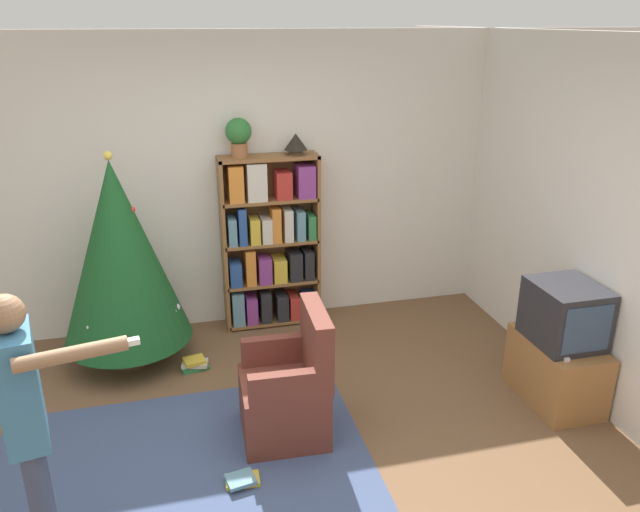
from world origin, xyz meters
The scene contains 14 objects.
ground_plane centered at (0.00, 0.00, 0.00)m, with size 14.00×14.00×0.00m, color brown.
wall_back centered at (0.00, 2.31, 1.30)m, with size 8.00×0.10×2.60m.
area_rug centered at (-0.58, 0.03, 0.00)m, with size 2.39×2.07×0.01m.
bookshelf centered at (0.33, 2.10, 0.78)m, with size 0.87×0.26×1.58m.
tv_stand centered at (2.15, 0.33, 0.25)m, with size 0.44×0.72×0.49m.
television centered at (2.15, 0.33, 0.71)m, with size 0.44×0.51×0.44m.
game_remote centered at (2.02, 0.12, 0.50)m, with size 0.04×0.12×0.02m.
christmas_tree centered at (-0.93, 1.69, 0.95)m, with size 1.02×1.02×1.77m.
armchair centered at (0.15, 0.42, 0.32)m, with size 0.59×0.58×0.92m.
standing_person centered at (-1.26, -0.36, 0.91)m, with size 0.69×0.46×1.55m.
potted_plant centered at (0.09, 2.11, 1.77)m, with size 0.22×0.22×0.33m.
table_lamp centered at (0.58, 2.11, 1.68)m, with size 0.20×0.20×0.18m.
book_pile_near_tree centered at (-0.43, 1.42, 0.05)m, with size 0.23×0.17×0.09m.
book_pile_by_chair centered at (-0.24, -0.01, 0.03)m, with size 0.22×0.17×0.06m.
Camera 1 is at (-0.53, -3.11, 2.68)m, focal length 35.00 mm.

